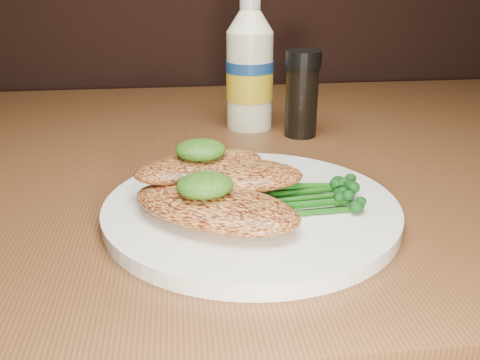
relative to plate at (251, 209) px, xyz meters
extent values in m
cylinder|color=white|center=(0.00, 0.00, 0.00)|extent=(0.29, 0.29, 0.02)
ellipsoid|color=#CE8241|center=(-0.04, -0.03, 0.02)|extent=(0.19, 0.17, 0.03)
ellipsoid|color=#CE8241|center=(-0.03, 0.02, 0.03)|extent=(0.17, 0.10, 0.02)
ellipsoid|color=#CE8241|center=(-0.05, 0.03, 0.04)|extent=(0.15, 0.11, 0.02)
ellipsoid|color=black|center=(-0.05, -0.03, 0.04)|extent=(0.06, 0.06, 0.02)
ellipsoid|color=black|center=(-0.05, 0.04, 0.05)|extent=(0.05, 0.05, 0.02)
camera|label=1|loc=(-0.07, -0.48, 0.23)|focal=40.22mm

